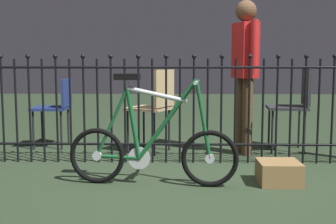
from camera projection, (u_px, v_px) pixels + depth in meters
name	position (u px, v px, depth m)	size (l,w,h in m)	color
ground_plane	(181.00, 179.00, 3.62)	(20.00, 20.00, 0.00)	#2A3925
iron_fence	(177.00, 106.00, 4.16)	(4.10, 0.07, 1.12)	black
bicycle	(152.00, 147.00, 3.42)	(1.36, 0.40, 0.89)	black
chair_navy	(57.00, 104.00, 4.96)	(0.40, 0.40, 0.79)	black
chair_tan	(155.00, 102.00, 4.65)	(0.56, 0.56, 0.90)	black
chair_charcoal	(295.00, 101.00, 4.74)	(0.47, 0.46, 0.91)	black
person_visitor	(245.00, 63.00, 4.53)	(0.26, 0.46, 1.63)	#4C3823
display_crate	(279.00, 172.00, 3.49)	(0.33, 0.33, 0.18)	olive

